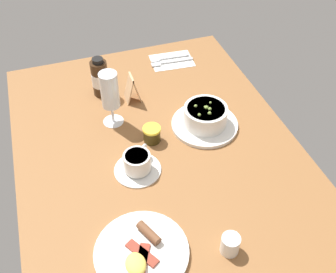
{
  "coord_description": "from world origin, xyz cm",
  "views": [
    {
      "loc": [
        -81.81,
        23.79,
        86.67
      ],
      "look_at": [
        -3.8,
        -2.34,
        6.64
      ],
      "focal_mm": 42.5,
      "sensor_mm": 36.0,
      "label": 1
    }
  ],
  "objects": [
    {
      "name": "ground_plane",
      "position": [
        0.0,
        0.0,
        -1.5
      ],
      "size": [
        110.0,
        84.0,
        3.0
      ],
      "primitive_type": "cube",
      "color": "brown"
    },
    {
      "name": "porridge_bowl",
      "position": [
        3.65,
        -17.23,
        3.56
      ],
      "size": [
        21.27,
        21.27,
        8.13
      ],
      "color": "white",
      "rests_on": "ground_plane"
    },
    {
      "name": "cutlery_setting",
      "position": [
        42.41,
        -18.86,
        0.27
      ],
      "size": [
        12.85,
        17.1,
        0.9
      ],
      "color": "white",
      "rests_on": "ground_plane"
    },
    {
      "name": "coffee_cup",
      "position": [
        -7.73,
        8.13,
        2.82
      ],
      "size": [
        13.55,
        13.55,
        6.3
      ],
      "color": "white",
      "rests_on": "ground_plane"
    },
    {
      "name": "creamer_jug",
      "position": [
        -39.38,
        -6.03,
        2.75
      ],
      "size": [
        4.65,
        5.36,
        5.84
      ],
      "color": "white",
      "rests_on": "ground_plane"
    },
    {
      "name": "wine_glass",
      "position": [
        15.01,
        10.08,
        11.83
      ],
      "size": [
        6.67,
        6.67,
        18.78
      ],
      "color": "white",
      "rests_on": "ground_plane"
    },
    {
      "name": "jam_jar",
      "position": [
        2.71,
        0.68,
        2.61
      ],
      "size": [
        5.55,
        5.55,
        5.15
      ],
      "color": "#352B0E",
      "rests_on": "ground_plane"
    },
    {
      "name": "sauce_bottle_brown",
      "position": [
        30.78,
        10.53,
        6.6
      ],
      "size": [
        5.78,
        5.78,
        14.33
      ],
      "color": "#382314",
      "rests_on": "ground_plane"
    },
    {
      "name": "breakfast_plate",
      "position": [
        -33.83,
        14.39,
        0.94
      ],
      "size": [
        22.84,
        22.84,
        3.7
      ],
      "color": "white",
      "rests_on": "ground_plane"
    },
    {
      "name": "menu_card",
      "position": [
        24.14,
        0.96,
        4.84
      ],
      "size": [
        5.54,
        5.46,
        9.79
      ],
      "color": "tan",
      "rests_on": "ground_plane"
    }
  ]
}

